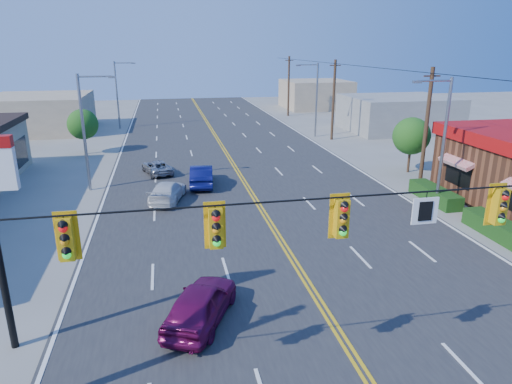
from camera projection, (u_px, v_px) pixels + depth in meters
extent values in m
plane|color=gray|center=(369.00, 383.00, 13.79)|extent=(160.00, 160.00, 0.00)
cube|color=#2D2D30|center=(248.00, 189.00, 32.45)|extent=(20.00, 120.00, 0.06)
cylinder|color=black|center=(386.00, 194.00, 11.96)|extent=(24.00, 0.05, 0.05)
cube|color=white|center=(425.00, 211.00, 12.35)|extent=(0.75, 0.04, 0.75)
cube|color=#D89E0C|center=(66.00, 239.00, 10.63)|extent=(0.55, 0.34, 1.25)
cube|color=#D89E0C|center=(216.00, 228.00, 11.29)|extent=(0.55, 0.34, 1.25)
cube|color=#D89E0C|center=(341.00, 218.00, 11.91)|extent=(0.55, 0.34, 1.25)
cube|color=#D89E0C|center=(499.00, 206.00, 12.79)|extent=(0.55, 0.34, 1.25)
cube|color=#194214|center=(463.00, 210.00, 27.02)|extent=(1.20, 9.00, 0.90)
cylinder|color=black|center=(0.00, 267.00, 14.53)|extent=(0.24, 0.24, 6.00)
cylinder|color=gray|center=(444.00, 145.00, 27.71)|extent=(0.20, 0.20, 8.00)
cylinder|color=gray|center=(435.00, 81.00, 26.34)|extent=(2.20, 0.12, 0.12)
cube|color=gray|center=(417.00, 82.00, 26.15)|extent=(0.50, 0.25, 0.15)
cylinder|color=gray|center=(317.00, 101.00, 50.11)|extent=(0.20, 0.20, 8.00)
cylinder|color=gray|center=(308.00, 65.00, 48.74)|extent=(2.20, 0.12, 0.12)
cube|color=gray|center=(298.00, 65.00, 48.55)|extent=(0.50, 0.25, 0.15)
cylinder|color=gray|center=(84.00, 134.00, 31.03)|extent=(0.20, 0.20, 8.00)
cylinder|color=gray|center=(95.00, 76.00, 30.08)|extent=(2.20, 0.12, 0.12)
cube|color=gray|center=(112.00, 77.00, 30.30)|extent=(0.50, 0.25, 0.15)
cylinder|color=gray|center=(117.00, 95.00, 55.30)|extent=(0.20, 0.20, 8.00)
cylinder|color=gray|center=(124.00, 63.00, 54.34)|extent=(2.20, 0.12, 0.12)
cube|color=gray|center=(133.00, 63.00, 54.57)|extent=(0.50, 0.25, 0.15)
cylinder|color=#47301E|center=(426.00, 129.00, 31.61)|extent=(0.28, 0.28, 8.40)
cylinder|color=#47301E|center=(333.00, 100.00, 48.41)|extent=(0.28, 0.28, 8.40)
cylinder|color=#47301E|center=(289.00, 86.00, 65.21)|extent=(0.28, 0.28, 8.40)
cylinder|color=#47301E|center=(409.00, 159.00, 36.55)|extent=(0.20, 0.20, 2.10)
sphere|color=#235B19|center=(411.00, 136.00, 35.97)|extent=(2.94, 2.94, 2.94)
cylinder|color=#47301E|center=(85.00, 143.00, 42.77)|extent=(0.20, 0.20, 2.00)
sphere|color=#235B19|center=(83.00, 124.00, 42.22)|extent=(2.80, 2.80, 2.80)
cube|color=gray|center=(398.00, 113.00, 54.66)|extent=(12.00, 10.00, 4.00)
cube|color=tan|center=(40.00, 113.00, 54.18)|extent=(11.00, 12.00, 4.20)
cube|color=tan|center=(316.00, 94.00, 74.57)|extent=(10.00, 10.00, 4.40)
imported|color=#650B40|center=(201.00, 305.00, 16.58)|extent=(3.40, 4.65, 1.47)
imported|color=#0D104D|center=(202.00, 176.00, 32.96)|extent=(2.01, 4.68, 1.50)
imported|color=silver|center=(168.00, 192.00, 29.68)|extent=(2.85, 4.70, 1.27)
imported|color=#9B9B9F|center=(157.00, 168.00, 36.04)|extent=(2.75, 4.16, 1.06)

